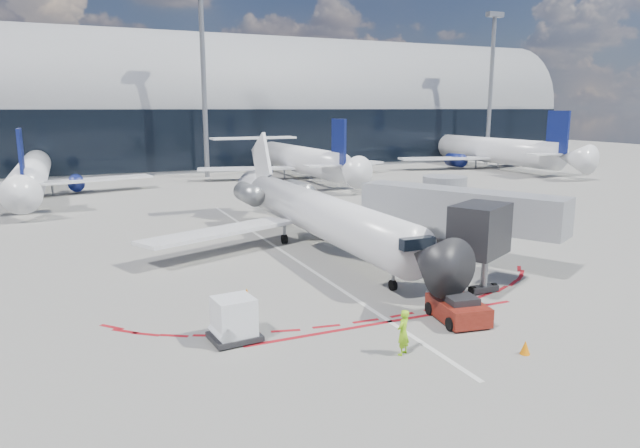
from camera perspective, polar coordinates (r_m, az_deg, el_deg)
name	(u,v)px	position (r m, az deg, el deg)	size (l,w,h in m)	color
ground	(298,262)	(36.74, -2.19, -3.77)	(260.00, 260.00, 0.00)	slate
apron_centerline	(287,254)	(38.54, -3.29, -3.04)	(0.25, 40.00, 0.01)	silver
apron_stop_bar	(390,322)	(26.89, 6.99, -9.66)	(14.00, 0.25, 0.01)	maroon
terminal_building	(152,115)	(98.82, -16.47, 10.38)	(150.00, 24.15, 24.00)	gray
jet_bridge	(454,212)	(38.22, 13.28, 1.15)	(10.03, 15.20, 4.90)	gray
light_mast_centre	(204,87)	(83.00, -11.53, 13.24)	(0.70, 0.70, 25.00)	gray
light_mast_east	(490,92)	(105.76, 16.68, 12.58)	(0.70, 0.70, 25.00)	gray
regional_jet	(312,211)	(40.29, -0.77, 1.33)	(24.78, 30.55, 7.65)	white
pushback_tug	(458,309)	(27.40, 13.65, -8.28)	(2.45, 4.93, 1.26)	#5E150D
ramp_worker	(403,332)	(23.29, 8.31, -10.67)	(0.68, 0.45, 1.87)	#94E117
uld_container	(234,320)	(24.61, -8.59, -9.43)	(2.17, 1.90, 1.90)	black
safety_cone_left	(247,293)	(30.10, -7.33, -6.85)	(0.35, 0.35, 0.49)	orange
safety_cone_right	(525,347)	(24.73, 19.84, -11.54)	(0.41, 0.41, 0.56)	orange
bg_airliner_1	(30,152)	(71.68, -27.03, 6.48)	(30.51, 32.30, 9.87)	white
bg_airliner_2	(296,140)	(80.85, -2.43, 8.39)	(32.66, 34.59, 10.57)	white
bg_airliner_3	(485,132)	(98.75, 16.15, 8.84)	(36.11, 38.24, 11.68)	white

